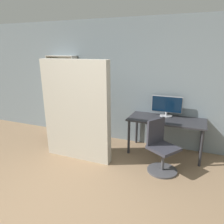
{
  "coord_description": "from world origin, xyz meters",
  "views": [
    {
      "loc": [
        1.61,
        -1.65,
        2.06
      ],
      "look_at": [
        0.27,
        1.59,
        1.05
      ],
      "focal_mm": 35.0,
      "sensor_mm": 36.0,
      "label": 1
    }
  ],
  "objects_px": {
    "monitor": "(167,106)",
    "bookshelf": "(62,97)",
    "office_chair": "(161,151)",
    "mattress_near": "(76,111)"
  },
  "relations": [
    {
      "from": "monitor",
      "to": "office_chair",
      "type": "bearing_deg",
      "value": -84.64
    },
    {
      "from": "monitor",
      "to": "bookshelf",
      "type": "distance_m",
      "value": 2.58
    },
    {
      "from": "office_chair",
      "to": "monitor",
      "type": "bearing_deg",
      "value": 95.36
    },
    {
      "from": "monitor",
      "to": "mattress_near",
      "type": "height_order",
      "value": "mattress_near"
    },
    {
      "from": "monitor",
      "to": "bookshelf",
      "type": "xyz_separation_m",
      "value": [
        -2.58,
        0.05,
        -0.04
      ]
    },
    {
      "from": "monitor",
      "to": "office_chair",
      "type": "height_order",
      "value": "monitor"
    },
    {
      "from": "bookshelf",
      "to": "office_chair",
      "type": "bearing_deg",
      "value": -19.5
    },
    {
      "from": "mattress_near",
      "to": "monitor",
      "type": "bearing_deg",
      "value": 35.1
    },
    {
      "from": "office_chair",
      "to": "mattress_near",
      "type": "xyz_separation_m",
      "value": [
        -1.57,
        -0.15,
        0.58
      ]
    },
    {
      "from": "monitor",
      "to": "bookshelf",
      "type": "bearing_deg",
      "value": 178.97
    }
  ]
}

